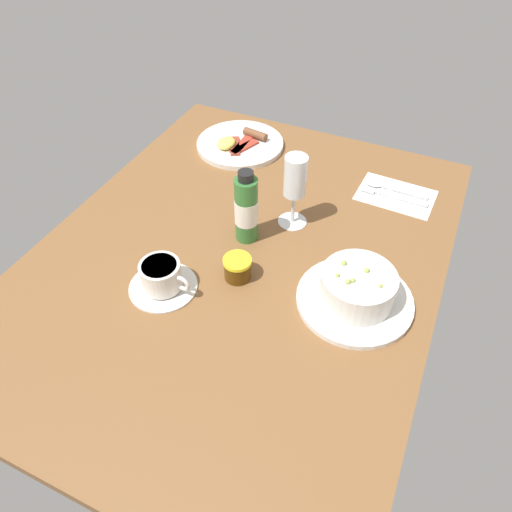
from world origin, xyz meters
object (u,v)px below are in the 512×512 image
at_px(breakfast_plate, 240,144).
at_px(coffee_cup, 162,278).
at_px(sauce_bottle_green, 246,209).
at_px(cutlery_setting, 394,194).
at_px(porridge_bowl, 357,290).
at_px(wine_glass, 295,180).
at_px(jam_jar, 237,268).

bearing_deg(breakfast_plate, coffee_cup, -170.53).
distance_m(sauce_bottle_green, breakfast_plate, 0.38).
distance_m(cutlery_setting, breakfast_plate, 0.45).
bearing_deg(cutlery_setting, breakfast_plate, 84.80).
bearing_deg(sauce_bottle_green, porridge_bowl, -107.17).
relative_size(coffee_cup, wine_glass, 0.79).
xyz_separation_m(coffee_cup, wine_glass, (0.30, -0.16, 0.09)).
bearing_deg(wine_glass, porridge_bowl, -131.37).
distance_m(porridge_bowl, sauce_bottle_green, 0.29).
bearing_deg(cutlery_setting, sauce_bottle_green, 137.42).
height_order(coffee_cup, sauce_bottle_green, sauce_bottle_green).
relative_size(jam_jar, sauce_bottle_green, 0.33).
relative_size(porridge_bowl, jam_jar, 3.93).
bearing_deg(breakfast_plate, jam_jar, -154.63).
height_order(jam_jar, sauce_bottle_green, sauce_bottle_green).
xyz_separation_m(wine_glass, sauce_bottle_green, (-0.09, 0.07, -0.04)).
xyz_separation_m(porridge_bowl, cutlery_setting, (0.37, 0.01, -0.03)).
relative_size(sauce_bottle_green, breakfast_plate, 0.72).
relative_size(wine_glass, breakfast_plate, 0.73).
bearing_deg(porridge_bowl, breakfast_plate, 47.36).
distance_m(coffee_cup, jam_jar, 0.15).
distance_m(cutlery_setting, coffee_cup, 0.61).
height_order(cutlery_setting, wine_glass, wine_glass).
height_order(coffee_cup, breakfast_plate, coffee_cup).
height_order(porridge_bowl, wine_glass, wine_glass).
height_order(sauce_bottle_green, breakfast_plate, sauce_bottle_green).
relative_size(wine_glass, sauce_bottle_green, 1.00).
height_order(jam_jar, breakfast_plate, jam_jar).
distance_m(cutlery_setting, wine_glass, 0.30).
distance_m(cutlery_setting, sauce_bottle_green, 0.40).
xyz_separation_m(jam_jar, sauce_bottle_green, (0.12, 0.03, 0.05)).
bearing_deg(coffee_cup, jam_jar, -53.91).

